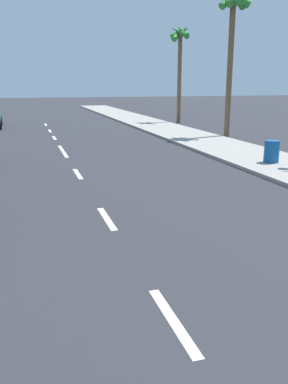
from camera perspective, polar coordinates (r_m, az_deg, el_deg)
ground_plane at (r=16.94m, az=-9.94°, el=3.66°), size 160.00×160.00×0.00m
sidewalk_strip at (r=21.20m, az=11.30°, el=6.03°), size 3.60×80.00×0.14m
lane_stripe_2 at (r=6.09m, az=4.05°, el=-17.32°), size 0.16×1.80×0.01m
lane_stripe_3 at (r=10.20m, az=-5.19°, el=-3.67°), size 0.16×1.80×0.01m
lane_stripe_4 at (r=15.29m, az=-9.18°, el=2.50°), size 0.16×1.80×0.01m
lane_stripe_5 at (r=19.62m, az=-10.90°, el=5.16°), size 0.16×1.80×0.01m
lane_stripe_6 at (r=21.51m, az=-11.43°, el=5.97°), size 0.16×1.80×0.01m
lane_stripe_7 at (r=25.72m, az=-12.34°, el=7.35°), size 0.16×1.80×0.01m
lane_stripe_8 at (r=29.53m, az=-12.94°, el=8.26°), size 0.16×1.80×0.01m
lane_stripe_9 at (r=34.13m, az=-13.48°, el=9.08°), size 0.16×1.80×0.01m
palm_tree_far at (r=25.77m, az=12.17°, el=22.46°), size 1.97×1.77×8.59m
palm_tree_distant at (r=34.63m, az=5.01°, el=19.32°), size 1.85×1.89×7.93m
trash_bin_far at (r=17.28m, az=17.29°, el=5.39°), size 0.60×0.60×0.88m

